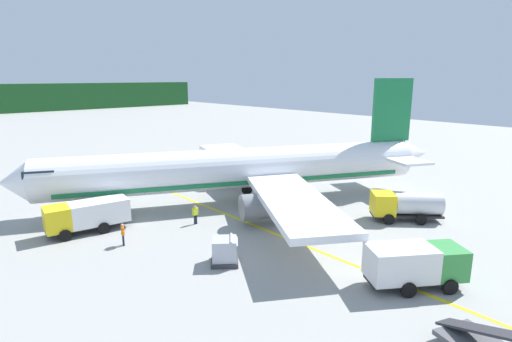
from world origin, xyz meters
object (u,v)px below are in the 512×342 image
Objects in this scene: cargo_container_near at (225,251)px; crew_loader_left at (195,213)px; service_truck_catering at (87,215)px; crew_marshaller at (123,233)px; airliner_foreground at (244,169)px; service_truck_pushback at (405,205)px; service_truck_fuel at (415,264)px.

cargo_container_near is 7.96m from crew_loader_left.
service_truck_catering reaches higher than crew_marshaller.
airliner_foreground reaches higher than service_truck_pushback.
cargo_container_near is (-9.60, -9.34, -2.52)m from airliner_foreground.
crew_marshaller is at bearing -171.33° from airliner_foreground.
service_truck_catering is at bearing 170.30° from airliner_foreground.
airliner_foreground is at bearing 80.42° from service_truck_fuel.
service_truck_fuel is at bearing -57.08° from cargo_container_near.
service_truck_fuel reaches higher than service_truck_pushback.
cargo_container_near reaches higher than crew_marshaller.
service_truck_catering is 26.20m from service_truck_pushback.
crew_loader_left is at bearing -30.30° from service_truck_catering.
cargo_container_near is at bearing -109.51° from crew_loader_left.
crew_marshaller is 6.41m from crew_loader_left.
airliner_foreground reaches higher than crew_marshaller.
service_truck_catering is (-11.01, 21.60, -0.03)m from service_truck_fuel.
airliner_foreground reaches higher than cargo_container_near.
service_truck_fuel is 17.73m from crew_loader_left.
service_truck_pushback is at bearing -38.84° from crew_loader_left.
airliner_foreground is 14.87m from service_truck_pushback.
crew_marshaller is (-3.75, 7.30, 0.12)m from cargo_container_near.
airliner_foreground is at bearing 118.06° from service_truck_pushback.
cargo_container_near is 1.49× the size of crew_marshaller.
airliner_foreground is 15.66× the size of cargo_container_near.
airliner_foreground is 7.07× the size of service_truck_pushback.
service_truck_pushback is (21.17, -15.44, -0.02)m from service_truck_catering.
crew_marshaller is at bearing 117.19° from cargo_container_near.
service_truck_fuel is (-3.23, -19.16, -1.94)m from airliner_foreground.
service_truck_catering is 3.99× the size of crew_loader_left.
airliner_foreground is 6.65× the size of service_truck_fuel.
airliner_foreground is 24.11× the size of crew_loader_left.
crew_loader_left is at bearing 1.79° from crew_marshaller.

